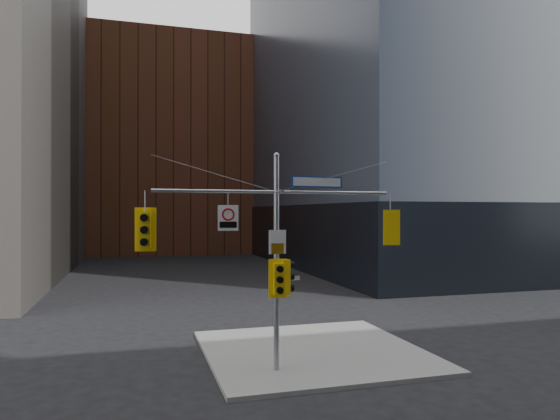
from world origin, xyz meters
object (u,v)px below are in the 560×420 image
signal_assembly (276,240)px  regulatory_sign_arm (228,217)px  traffic_light_pole_front (279,279)px  traffic_light_west_arm (145,230)px  traffic_light_east_arm (390,227)px  street_sign_blade (317,182)px  traffic_light_pole_side (286,277)px

signal_assembly → regulatory_sign_arm: signal_assembly is taller
traffic_light_pole_front → traffic_light_west_arm: bearing=-179.2°
traffic_light_east_arm → regulatory_sign_arm: (-5.78, -0.02, 0.38)m
signal_assembly → street_sign_blade: (1.42, 0.00, 1.93)m
traffic_light_west_arm → traffic_light_pole_side: 4.79m
street_sign_blade → signal_assembly: bearing=173.1°
traffic_light_pole_front → signal_assembly: bearing=94.8°
street_sign_blade → traffic_light_east_arm: bearing=-7.1°
traffic_light_east_arm → regulatory_sign_arm: regulatory_sign_arm is taller
traffic_light_east_arm → traffic_light_pole_side: traffic_light_east_arm is taller
signal_assembly → traffic_light_pole_side: 1.27m
traffic_light_pole_side → regulatory_sign_arm: size_ratio=1.42×
signal_assembly → traffic_light_pole_side: size_ratio=6.87×
signal_assembly → traffic_light_pole_front: size_ratio=6.30×
traffic_light_pole_side → traffic_light_pole_front: bearing=122.1°
traffic_light_east_arm → traffic_light_pole_side: (-3.84, 0.01, -1.61)m
traffic_light_east_arm → regulatory_sign_arm: bearing=13.6°
traffic_light_west_arm → traffic_light_pole_side: traffic_light_west_arm is taller
traffic_light_pole_side → regulatory_sign_arm: regulatory_sign_arm is taller
signal_assembly → traffic_light_pole_side: (0.33, 0.01, -1.22)m
traffic_light_pole_side → street_sign_blade: street_sign_blade is taller
traffic_light_east_arm → street_sign_blade: bearing=13.4°
traffic_light_pole_side → street_sign_blade: 3.34m
signal_assembly → traffic_light_west_arm: (-4.18, 0.01, 0.38)m
traffic_light_pole_side → traffic_light_west_arm: bearing=81.5°
traffic_light_pole_front → street_sign_blade: 3.49m
signal_assembly → traffic_light_pole_front: 1.27m
street_sign_blade → regulatory_sign_arm: (-3.04, -0.02, -1.17)m
traffic_light_west_arm → traffic_light_pole_front: traffic_light_west_arm is taller
traffic_light_pole_side → street_sign_blade: size_ratio=0.61×
traffic_light_east_arm → traffic_light_pole_side: bearing=13.2°
traffic_light_pole_side → traffic_light_pole_front: traffic_light_pole_front is taller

